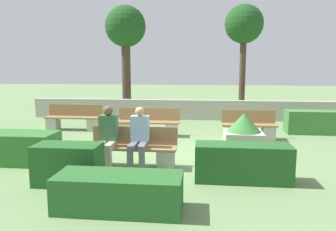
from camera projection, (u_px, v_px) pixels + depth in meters
ground_plane at (176, 155)px, 8.11m from camera, size 60.00×60.00×0.00m
perimeter_wall at (187, 110)px, 13.42m from camera, size 12.95×0.30×0.80m
bench_front at (133, 152)px, 7.09m from camera, size 1.89×0.48×0.86m
bench_left_side at (148, 125)px, 10.29m from camera, size 1.94×0.49×0.86m
bench_right_side at (249, 128)px, 9.79m from camera, size 1.60×0.48×0.86m
bench_back at (74, 120)px, 11.22m from camera, size 1.90×0.49×0.86m
person_seated_man at (107, 134)px, 6.95m from camera, size 0.38×0.63×1.34m
person_seated_woman at (139, 136)px, 6.88m from camera, size 0.38×0.63×1.32m
hedge_block_near_left at (68, 164)px, 6.03m from camera, size 1.20×0.60×0.76m
hedge_block_near_right at (119, 192)px, 4.96m from camera, size 1.92×0.74×0.56m
hedge_block_mid_left at (321, 122)px, 10.56m from camera, size 2.19×0.67×0.75m
hedge_block_mid_right at (243, 163)px, 6.21m from camera, size 1.80×0.60×0.71m
hedge_block_far_left at (8, 147)px, 7.42m from camera, size 2.19×0.83×0.69m
planter_corner_left at (244, 134)px, 8.20m from camera, size 0.93×0.93×1.02m
tree_leftmost at (125, 30)px, 14.60m from camera, size 1.83×1.83×4.84m
tree_center_left at (244, 27)px, 14.40m from camera, size 1.70×1.70×4.85m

